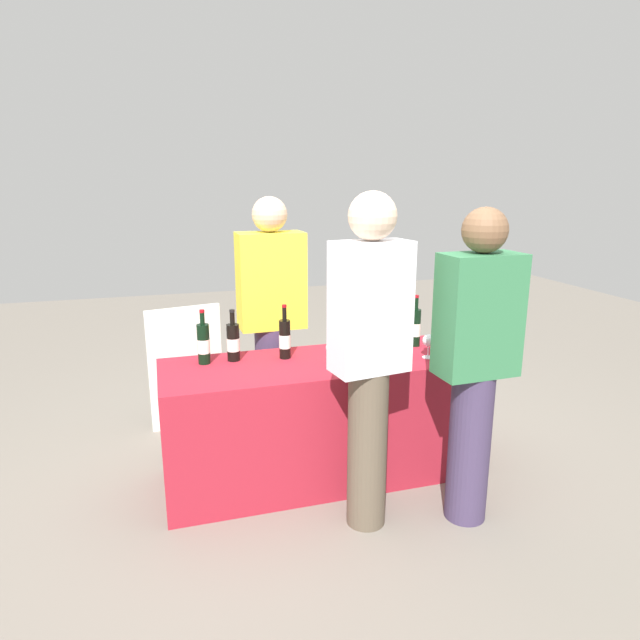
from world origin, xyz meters
TOP-DOWN VIEW (x-y plane):
  - ground_plane at (0.00, 0.00)m, footprint 12.00×12.00m
  - tasting_table at (0.00, 0.00)m, footprint 1.86×0.64m
  - wine_bottle_0 at (-0.66, 0.15)m, footprint 0.07×0.07m
  - wine_bottle_1 at (-0.49, 0.16)m, footprint 0.08×0.08m
  - wine_bottle_2 at (-0.18, 0.12)m, footprint 0.07×0.07m
  - wine_bottle_3 at (0.22, 0.15)m, footprint 0.08×0.08m
  - wine_bottle_4 at (0.67, 0.12)m, footprint 0.07×0.07m
  - wine_glass_0 at (0.05, -0.07)m, footprint 0.07×0.07m
  - wine_glass_1 at (0.34, -0.08)m, footprint 0.07×0.07m
  - wine_glass_2 at (0.51, -0.07)m, footprint 0.07×0.07m
  - wine_glass_3 at (0.64, -0.13)m, footprint 0.07×0.07m
  - server_pouring at (-0.18, 0.52)m, footprint 0.43×0.24m
  - guest_0 at (0.09, -0.54)m, footprint 0.40×0.26m
  - guest_1 at (0.63, -0.65)m, footprint 0.41×0.23m
  - menu_board at (-0.73, 0.98)m, footprint 0.53×0.14m

SIDE VIEW (x-z plane):
  - ground_plane at x=0.00m, z-range 0.00..0.00m
  - tasting_table at x=0.00m, z-range 0.00..0.74m
  - menu_board at x=-0.73m, z-range 0.00..0.90m
  - wine_glass_2 at x=0.51m, z-range 0.77..0.90m
  - wine_glass_0 at x=0.05m, z-range 0.77..0.91m
  - wine_glass_3 at x=0.64m, z-range 0.77..0.92m
  - wine_glass_1 at x=0.34m, z-range 0.77..0.92m
  - wine_bottle_1 at x=-0.49m, z-range 0.70..1.01m
  - wine_bottle_3 at x=0.22m, z-range 0.70..1.02m
  - wine_bottle_0 at x=-0.66m, z-range 0.70..1.02m
  - wine_bottle_2 at x=-0.18m, z-range 0.70..1.03m
  - wine_bottle_4 at x=0.67m, z-range 0.70..1.03m
  - guest_1 at x=0.63m, z-range 0.07..1.73m
  - server_pouring at x=-0.18m, z-range 0.06..1.75m
  - guest_0 at x=0.09m, z-range 0.09..1.83m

